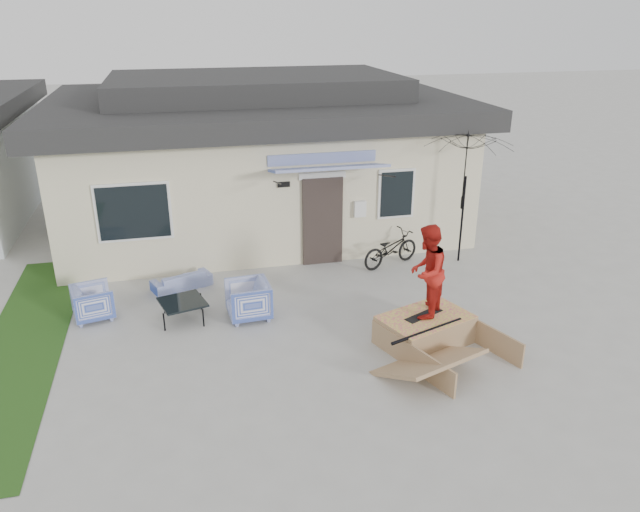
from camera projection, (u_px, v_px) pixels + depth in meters
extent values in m
plane|color=#A3A29D|center=(327.00, 366.00, 10.44)|extent=(90.00, 90.00, 0.00)
cube|color=#1D4215|center=(24.00, 344.00, 11.11)|extent=(1.40, 8.00, 0.01)
cube|color=beige|center=(258.00, 169.00, 17.07)|extent=(10.00, 7.00, 3.00)
cube|color=black|center=(256.00, 105.00, 16.41)|extent=(10.80, 7.80, 0.50)
cube|color=black|center=(255.00, 84.00, 16.20)|extent=(7.50, 4.50, 0.60)
cube|color=#322824|center=(323.00, 222.00, 14.27)|extent=(0.95, 0.08, 2.10)
cube|color=white|center=(134.00, 212.00, 13.17)|extent=(1.60, 0.06, 1.30)
cube|color=white|center=(396.00, 194.00, 14.46)|extent=(0.90, 0.06, 1.20)
cube|color=#2D47A8|center=(328.00, 168.00, 13.28)|extent=(2.50, 1.09, 0.29)
imported|color=#2D47A8|center=(181.00, 277.00, 13.26)|extent=(1.33, 0.81, 0.50)
imported|color=#2D47A8|center=(93.00, 301.00, 11.94)|extent=(0.84, 0.87, 0.75)
imported|color=#2D47A8|center=(248.00, 298.00, 11.95)|extent=(0.81, 0.85, 0.83)
cube|color=black|center=(183.00, 310.00, 11.93)|extent=(1.00, 1.00, 0.40)
imported|color=black|center=(391.00, 245.00, 14.36)|extent=(1.68, 1.10, 1.01)
cylinder|color=black|center=(462.00, 219.00, 14.41)|extent=(0.05, 0.05, 2.10)
imported|color=black|center=(465.00, 191.00, 14.14)|extent=(2.37, 2.24, 0.90)
cube|color=black|center=(424.00, 314.00, 11.02)|extent=(0.82, 0.53, 0.05)
imported|color=#B01B15|center=(427.00, 270.00, 10.69)|extent=(1.02, 1.05, 1.70)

